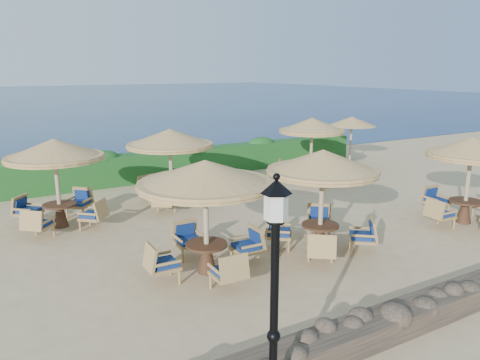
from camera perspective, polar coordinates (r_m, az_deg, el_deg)
ground at (r=14.56m, az=4.63°, el=-5.07°), size 120.00×120.00×0.00m
sea at (r=81.82m, az=-24.89°, el=8.96°), size 160.00×160.00×0.00m
hedge at (r=20.53m, az=-6.85°, el=2.06°), size 18.00×0.90×1.20m
stone_wall at (r=10.40m, az=25.02°, el=-12.87°), size 15.00×0.65×0.44m
lamp_post at (r=6.28m, az=4.17°, el=-15.71°), size 0.44×0.44×3.31m
extra_parasol at (r=22.93m, az=13.47°, el=6.95°), size 2.30×2.30×2.41m
cafe_set_0 at (r=10.46m, az=-4.21°, el=-1.64°), size 3.10×3.10×2.65m
cafe_set_1 at (r=11.95m, az=9.98°, el=-0.21°), size 2.84×2.84×2.65m
cafe_set_2 at (r=15.56m, az=26.21°, el=1.53°), size 2.83×2.83×2.65m
cafe_set_3 at (r=14.60m, az=-21.54°, el=1.50°), size 2.81×2.81×2.65m
cafe_set_4 at (r=15.94m, az=-8.50°, el=3.65°), size 2.94×2.94×2.65m
cafe_set_5 at (r=19.61m, az=8.74°, el=5.32°), size 2.78×2.79×2.65m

